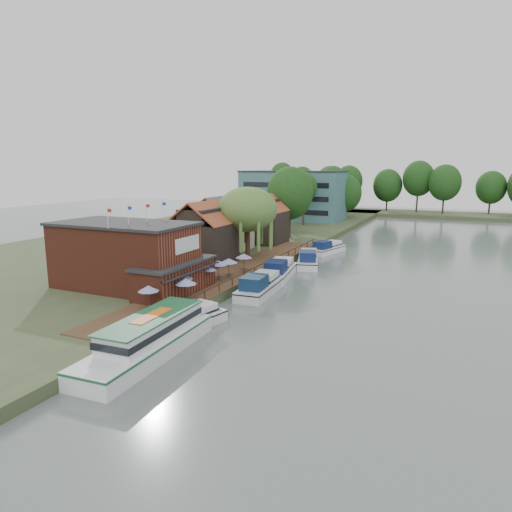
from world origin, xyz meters
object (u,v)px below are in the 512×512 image
at_px(cottage_b, 219,223).
at_px(cruiser_4, 328,247).
at_px(umbrella_3, 208,276).
at_px(cottage_c, 264,219).
at_px(tour_boat, 147,337).
at_px(cottage_a, 203,232).
at_px(willow, 248,223).
at_px(umbrella_6, 244,263).
at_px(cruiser_1, 260,283).
at_px(cruiser_3, 308,257).
at_px(umbrella_4, 218,270).
at_px(umbrella_0, 149,298).
at_px(swan, 185,340).
at_px(cruiser_2, 279,268).
at_px(umbrella_1, 186,290).
at_px(umbrella_5, 229,268).
at_px(pub, 140,256).
at_px(cruiser_0, 186,317).
at_px(umbrella_2, 183,285).
at_px(hotel_block, 293,195).

height_order(cottage_b, cruiser_4, cottage_b).
bearing_deg(umbrella_3, cottage_c, 101.78).
bearing_deg(cruiser_4, tour_boat, -76.19).
distance_m(cottage_a, willow, 6.80).
xyz_separation_m(umbrella_6, cruiser_1, (4.43, -4.96, -1.00)).
relative_size(cottage_c, cruiser_3, 0.84).
distance_m(cottage_b, umbrella_4, 21.26).
relative_size(cottage_a, umbrella_3, 3.62).
bearing_deg(umbrella_0, swan, -27.69).
distance_m(cruiser_4, swan, 43.49).
distance_m(willow, umbrella_6, 9.92).
height_order(umbrella_0, umbrella_3, same).
relative_size(cottage_b, cruiser_1, 0.91).
relative_size(umbrella_4, cruiser_2, 0.22).
relative_size(umbrella_1, umbrella_6, 1.00).
height_order(umbrella_1, umbrella_4, same).
bearing_deg(umbrella_5, cruiser_3, 72.32).
bearing_deg(cottage_c, cruiser_1, -67.40).
height_order(pub, cruiser_2, pub).
bearing_deg(tour_boat, cruiser_2, 87.66).
xyz_separation_m(cruiser_0, swan, (1.60, -2.68, -0.94)).
xyz_separation_m(pub, umbrella_2, (6.10, -0.83, -2.36)).
bearing_deg(cruiser_2, cruiser_0, -99.91).
relative_size(pub, willow, 1.92).
bearing_deg(willow, tour_boat, -77.76).
bearing_deg(swan, umbrella_1, 122.04).
bearing_deg(umbrella_0, cruiser_3, 79.05).
bearing_deg(hotel_block, cruiser_3, -67.57).
relative_size(hotel_block, cruiser_4, 2.74).
bearing_deg(swan, umbrella_4, 109.60).
height_order(cottage_c, umbrella_6, cottage_c).
height_order(umbrella_5, swan, umbrella_5).
xyz_separation_m(willow, umbrella_4, (2.59, -13.48, -3.93)).
bearing_deg(cruiser_0, hotel_block, 114.55).
bearing_deg(swan, cruiser_1, 91.08).
bearing_deg(umbrella_6, hotel_block, 104.14).
bearing_deg(swan, umbrella_2, 123.64).
height_order(hotel_block, umbrella_6, hotel_block).
height_order(cottage_b, swan, cottage_b).
bearing_deg(cruiser_3, umbrella_5, -124.15).
bearing_deg(cottage_b, cruiser_1, -50.05).
height_order(umbrella_6, cruiser_3, umbrella_6).
xyz_separation_m(cruiser_3, cruiser_4, (-0.03, 10.64, -0.12)).
height_order(pub, umbrella_3, pub).
bearing_deg(cruiser_1, cottage_b, 125.71).
bearing_deg(umbrella_4, cottage_a, 129.88).
relative_size(umbrella_4, cruiser_1, 0.23).
relative_size(umbrella_4, umbrella_5, 1.00).
distance_m(pub, umbrella_4, 9.23).
bearing_deg(cottage_b, umbrella_2, -68.65).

